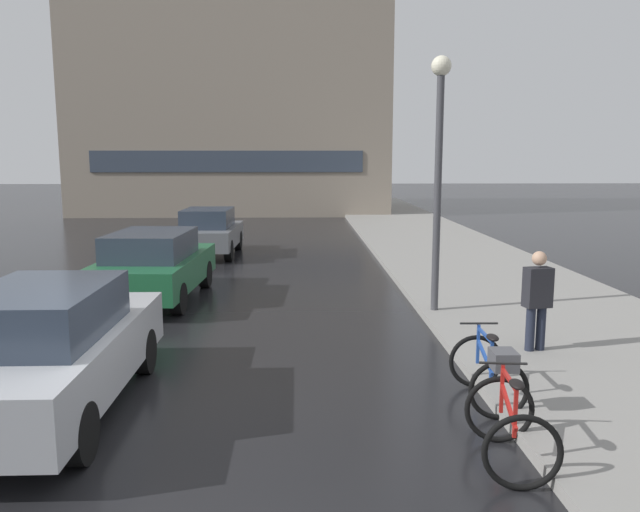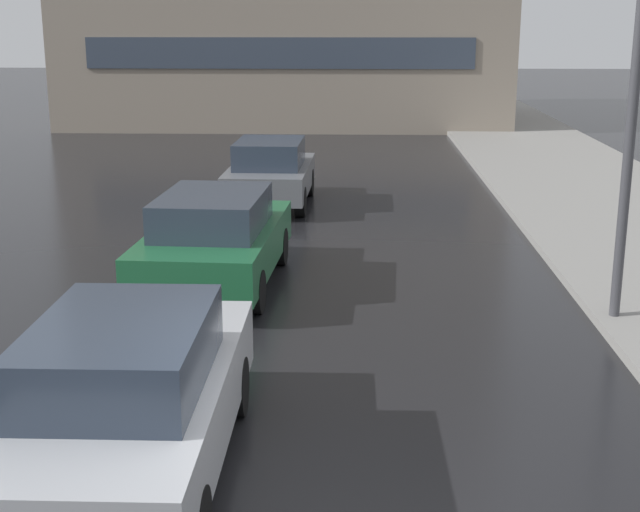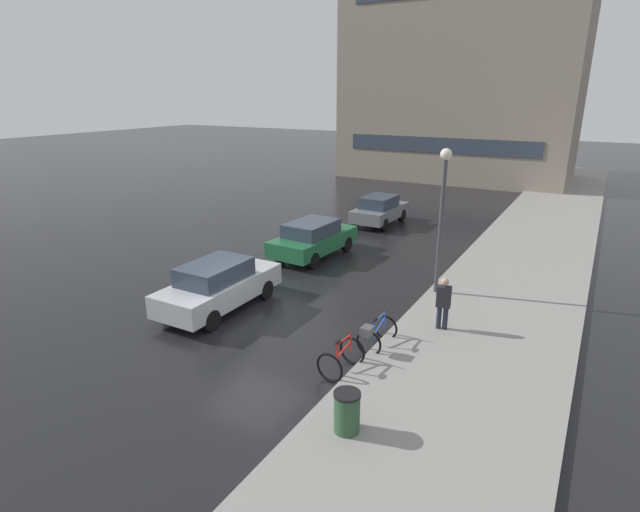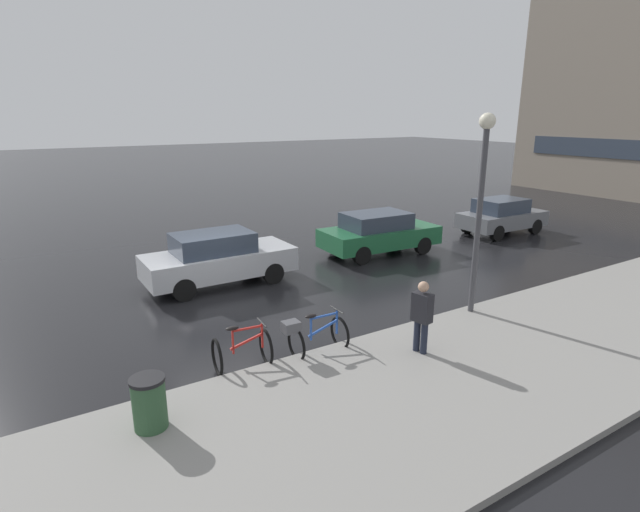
{
  "view_description": "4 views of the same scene",
  "coord_description": "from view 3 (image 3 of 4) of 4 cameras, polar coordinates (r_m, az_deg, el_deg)",
  "views": [
    {
      "loc": [
        1.26,
        -6.71,
        3.07
      ],
      "look_at": [
        1.63,
        5.06,
        1.22
      ],
      "focal_mm": 35.0,
      "sensor_mm": 36.0,
      "label": 1
    },
    {
      "loc": [
        0.25,
        -6.78,
        4.13
      ],
      "look_at": [
        -0.22,
        5.21,
        0.91
      ],
      "focal_mm": 50.0,
      "sensor_mm": 36.0,
      "label": 2
    },
    {
      "loc": [
        8.27,
        -10.51,
        6.6
      ],
      "look_at": [
        0.66,
        2.78,
        1.55
      ],
      "focal_mm": 28.0,
      "sensor_mm": 36.0,
      "label": 3
    },
    {
      "loc": [
        11.77,
        -4.29,
        4.93
      ],
      "look_at": [
        -0.12,
        3.1,
        0.9
      ],
      "focal_mm": 28.0,
      "sensor_mm": 36.0,
      "label": 4
    }
  ],
  "objects": [
    {
      "name": "car_silver",
      "position": [
        16.05,
        -11.52,
        -3.28
      ],
      "size": [
        1.81,
        4.38,
        1.59
      ],
      "color": "#B2B5BA",
      "rests_on": "ground"
    },
    {
      "name": "pedestrian",
      "position": [
        14.54,
        13.92,
        -5.18
      ],
      "size": [
        0.44,
        0.31,
        1.68
      ],
      "color": "#1E2333",
      "rests_on": "ground"
    },
    {
      "name": "bicycle_nearest",
      "position": [
        12.46,
        2.44,
        -11.53
      ],
      "size": [
        0.86,
        1.14,
        0.95
      ],
      "color": "black",
      "rests_on": "ground"
    },
    {
      "name": "sidewalk_kerb",
      "position": [
        21.64,
        22.34,
        -0.72
      ],
      "size": [
        4.8,
        60.0,
        0.14
      ],
      "primitive_type": "cube",
      "color": "gray",
      "rests_on": "ground"
    },
    {
      "name": "car_grey",
      "position": [
        26.22,
        6.81,
        5.28
      ],
      "size": [
        1.84,
        3.81,
        1.5
      ],
      "color": "slate",
      "rests_on": "ground"
    },
    {
      "name": "ground_plane",
      "position": [
        14.91,
        -7.6,
        -8.18
      ],
      "size": [
        140.0,
        140.0,
        0.0
      ],
      "primitive_type": "plane",
      "color": "black"
    },
    {
      "name": "streetlamp",
      "position": [
        16.55,
        13.81,
        5.88
      ],
      "size": [
        0.37,
        0.37,
        4.94
      ],
      "color": "#424247",
      "rests_on": "ground"
    },
    {
      "name": "building_facade_main",
      "position": [
        42.47,
        16.05,
        19.59
      ],
      "size": [
        17.05,
        9.55,
        16.15
      ],
      "color": "gray",
      "rests_on": "ground"
    },
    {
      "name": "car_green",
      "position": [
        20.85,
        -0.8,
        2.06
      ],
      "size": [
        2.08,
        4.34,
        1.52
      ],
      "color": "#1E6038",
      "rests_on": "ground"
    },
    {
      "name": "bicycle_second",
      "position": [
        13.52,
        6.31,
        -8.75
      ],
      "size": [
        0.75,
        1.39,
        0.94
      ],
      "color": "black",
      "rests_on": "ground"
    },
    {
      "name": "trash_bin",
      "position": [
        10.4,
        3.09,
        -17.65
      ],
      "size": [
        0.55,
        0.55,
        1.01
      ],
      "color": "#2D5133",
      "rests_on": "ground"
    }
  ]
}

